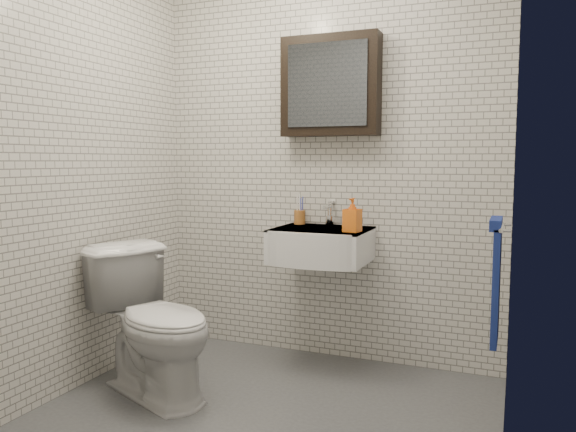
{
  "coord_description": "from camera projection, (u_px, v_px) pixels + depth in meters",
  "views": [
    {
      "loc": [
        1.12,
        -2.36,
        1.25
      ],
      "look_at": [
        -0.03,
        0.45,
        0.95
      ],
      "focal_mm": 35.0,
      "sensor_mm": 36.0,
      "label": 1
    }
  ],
  "objects": [
    {
      "name": "soap_bottle",
      "position": [
        352.0,
        215.0,
        3.15
      ],
      "size": [
        0.1,
        0.1,
        0.19
      ],
      "primitive_type": "imported",
      "rotation": [
        0.0,
        0.0,
        -0.16
      ],
      "color": "orange",
      "rests_on": "washbasin"
    },
    {
      "name": "towel_rail",
      "position": [
        496.0,
        276.0,
        2.58
      ],
      "size": [
        0.09,
        0.3,
        0.58
      ],
      "color": "silver",
      "rests_on": "room_shell"
    },
    {
      "name": "faucet",
      "position": [
        330.0,
        215.0,
        3.47
      ],
      "size": [
        0.06,
        0.2,
        0.15
      ],
      "color": "silver",
      "rests_on": "washbasin"
    },
    {
      "name": "washbasin",
      "position": [
        319.0,
        245.0,
        3.3
      ],
      "size": [
        0.55,
        0.5,
        0.2
      ],
      "color": "white",
      "rests_on": "room_shell"
    },
    {
      "name": "ground",
      "position": [
        259.0,
        419.0,
        2.72
      ],
      "size": [
        2.2,
        2.0,
        0.01
      ],
      "primitive_type": "cube",
      "color": "#47494F",
      "rests_on": "ground"
    },
    {
      "name": "room_shell",
      "position": [
        258.0,
        114.0,
        2.57
      ],
      "size": [
        2.22,
        2.02,
        2.51
      ],
      "color": "silver",
      "rests_on": "ground"
    },
    {
      "name": "toilet",
      "position": [
        155.0,
        322.0,
        2.97
      ],
      "size": [
        0.89,
        0.7,
        0.79
      ],
      "primitive_type": "imported",
      "rotation": [
        0.0,
        0.0,
        1.18
      ],
      "color": "white",
      "rests_on": "ground"
    },
    {
      "name": "mirror_cabinet",
      "position": [
        330.0,
        86.0,
        3.39
      ],
      "size": [
        0.6,
        0.15,
        0.6
      ],
      "color": "black",
      "rests_on": "room_shell"
    },
    {
      "name": "toothbrush_cup",
      "position": [
        300.0,
        216.0,
        3.55
      ],
      "size": [
        0.09,
        0.09,
        0.19
      ],
      "rotation": [
        0.0,
        0.0,
        0.37
      ],
      "color": "#A9652A",
      "rests_on": "washbasin"
    }
  ]
}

